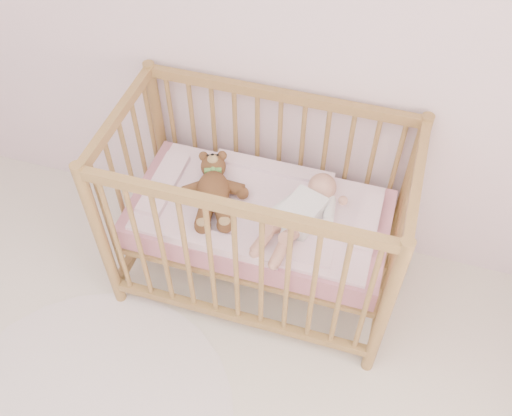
% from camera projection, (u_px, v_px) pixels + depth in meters
% --- Properties ---
extents(wall_back, '(4.00, 0.02, 2.70)m').
position_uv_depth(wall_back, '(231.00, 2.00, 2.36)').
color(wall_back, silver).
rests_on(wall_back, floor).
extents(crib, '(1.36, 0.76, 1.00)m').
position_uv_depth(crib, '(259.00, 217.00, 2.71)').
color(crib, '#9E7743').
rests_on(crib, floor).
extents(mattress, '(1.22, 0.62, 0.13)m').
position_uv_depth(mattress, '(259.00, 219.00, 2.73)').
color(mattress, '#C67B86').
rests_on(mattress, crib).
extents(blanket, '(1.10, 0.58, 0.06)m').
position_uv_depth(blanket, '(259.00, 208.00, 2.67)').
color(blanket, '#F9ABC4').
rests_on(blanket, mattress).
extents(baby, '(0.47, 0.66, 0.14)m').
position_uv_depth(baby, '(302.00, 211.00, 2.56)').
color(baby, white).
rests_on(baby, blanket).
extents(teddy_bear, '(0.48, 0.57, 0.13)m').
position_uv_depth(teddy_bear, '(213.00, 189.00, 2.63)').
color(teddy_bear, brown).
rests_on(teddy_bear, blanket).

